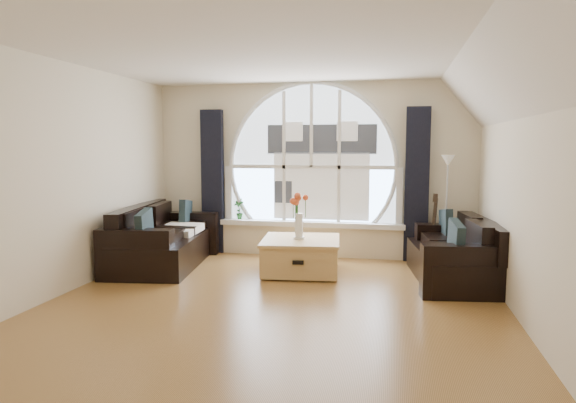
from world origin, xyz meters
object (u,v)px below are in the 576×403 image
object	(u,v)px
vase_flowers	(299,210)
sofa_left	(164,238)
sofa_right	(454,250)
coffee_chest	(301,254)
guitar	(434,230)
potted_plant	(239,209)
floor_lamp	(446,210)

from	to	relation	value
vase_flowers	sofa_left	bearing A→B (deg)	-179.99
sofa_right	coffee_chest	distance (m)	2.00
guitar	potted_plant	xyz separation A→B (m)	(-3.01, 0.33, 0.19)
vase_flowers	potted_plant	distance (m)	1.60
sofa_left	floor_lamp	xyz separation A→B (m)	(3.98, 0.89, 0.40)
coffee_chest	potted_plant	world-z (taller)	potted_plant
vase_flowers	floor_lamp	xyz separation A→B (m)	(2.00, 0.89, -0.06)
coffee_chest	potted_plant	distance (m)	1.68
sofa_left	potted_plant	xyz separation A→B (m)	(0.80, 1.08, 0.32)
coffee_chest	vase_flowers	bearing A→B (deg)	177.69
sofa_left	potted_plant	world-z (taller)	potted_plant
sofa_right	floor_lamp	world-z (taller)	floor_lamp
coffee_chest	vase_flowers	xyz separation A→B (m)	(-0.03, -0.00, 0.60)
potted_plant	sofa_left	bearing A→B (deg)	-126.42
guitar	floor_lamp	bearing A→B (deg)	59.87
potted_plant	vase_flowers	bearing A→B (deg)	-42.43
guitar	potted_plant	bearing A→B (deg)	-164.33
sofa_left	guitar	size ratio (longest dim) A/B	1.84
potted_plant	guitar	bearing A→B (deg)	-6.27
coffee_chest	guitar	distance (m)	1.97
sofa_left	sofa_right	size ratio (longest dim) A/B	1.08
coffee_chest	potted_plant	bearing A→B (deg)	132.25
floor_lamp	guitar	size ratio (longest dim) A/B	1.51
sofa_left	floor_lamp	distance (m)	4.10
coffee_chest	sofa_left	bearing A→B (deg)	174.01
floor_lamp	potted_plant	bearing A→B (deg)	176.56
floor_lamp	potted_plant	world-z (taller)	floor_lamp
coffee_chest	potted_plant	xyz separation A→B (m)	(-1.21, 1.08, 0.46)
guitar	potted_plant	world-z (taller)	guitar
floor_lamp	guitar	bearing A→B (deg)	-142.07
vase_flowers	potted_plant	world-z (taller)	vase_flowers
floor_lamp	sofa_right	bearing A→B (deg)	-88.91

